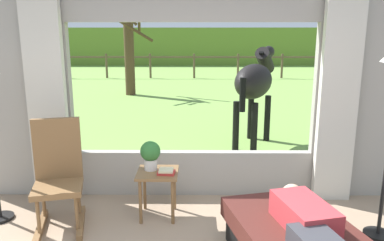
{
  "coord_description": "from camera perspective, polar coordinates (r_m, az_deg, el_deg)",
  "views": [
    {
      "loc": [
        0.03,
        -2.16,
        1.96
      ],
      "look_at": [
        0.0,
        1.8,
        1.05
      ],
      "focal_mm": 35.0,
      "sensor_mm": 36.0,
      "label": 1
    }
  ],
  "objects": [
    {
      "name": "back_wall_with_window",
      "position": [
        4.47,
        0.04,
        3.81
      ],
      "size": [
        5.2,
        0.12,
        2.55
      ],
      "color": "#9E998E",
      "rests_on": "ground_plane"
    },
    {
      "name": "outdoor_pasture_lawn",
      "position": [
        15.44,
        0.31,
        5.69
      ],
      "size": [
        36.0,
        21.68,
        0.02
      ],
      "primitive_type": "cube",
      "color": "#759E47",
      "rests_on": "ground_plane"
    },
    {
      "name": "pasture_tree",
      "position": [
        12.43,
        -9.49,
        11.02
      ],
      "size": [
        1.42,
        1.49,
        3.17
      ],
      "color": "#4C3823",
      "rests_on": "outdoor_pasture_lawn"
    },
    {
      "name": "curtain_panel_right",
      "position": [
        4.65,
        21.36,
        2.65
      ],
      "size": [
        0.44,
        0.1,
        2.4
      ],
      "primitive_type": "cube",
      "color": "beige",
      "rests_on": "ground_plane"
    },
    {
      "name": "side_table",
      "position": [
        4.12,
        -5.24,
        -8.97
      ],
      "size": [
        0.44,
        0.44,
        0.52
      ],
      "color": "brown",
      "rests_on": "ground_plane"
    },
    {
      "name": "curtain_panel_left",
      "position": [
        4.67,
        -21.2,
        2.71
      ],
      "size": [
        0.44,
        0.1,
        2.4
      ],
      "primitive_type": "cube",
      "color": "beige",
      "rests_on": "ground_plane"
    },
    {
      "name": "rocking_chair",
      "position": [
        4.16,
        -19.71,
        -7.74
      ],
      "size": [
        0.61,
        0.77,
        1.12
      ],
      "rotation": [
        0.0,
        0.0,
        0.24
      ],
      "color": "brown",
      "rests_on": "ground_plane"
    },
    {
      "name": "pasture_fence_line",
      "position": [
        17.2,
        0.33,
        8.89
      ],
      "size": [
        16.1,
        0.1,
        1.1
      ],
      "color": "brown",
      "rests_on": "outdoor_pasture_lawn"
    },
    {
      "name": "distant_hill_ridge",
      "position": [
        25.17,
        0.36,
        11.21
      ],
      "size": [
        36.0,
        2.0,
        2.4
      ],
      "primitive_type": "cube",
      "color": "olive",
      "rests_on": "ground_plane"
    },
    {
      "name": "reclining_person",
      "position": [
        3.11,
        17.68,
        -15.22
      ],
      "size": [
        0.47,
        1.43,
        0.22
      ],
      "rotation": [
        0.0,
        0.0,
        0.24
      ],
      "color": "#B23338",
      "rests_on": "recliner_sofa"
    },
    {
      "name": "horse",
      "position": [
        6.69,
        9.6,
        5.85
      ],
      "size": [
        1.11,
        1.77,
        1.73
      ],
      "rotation": [
        0.0,
        0.0,
        -0.44
      ],
      "color": "black",
      "rests_on": "outdoor_pasture_lawn"
    },
    {
      "name": "potted_plant",
      "position": [
        4.09,
        -6.36,
        -5.04
      ],
      "size": [
        0.22,
        0.22,
        0.32
      ],
      "color": "silver",
      "rests_on": "side_table"
    },
    {
      "name": "book_stack",
      "position": [
        4.0,
        -3.95,
        -7.78
      ],
      "size": [
        0.19,
        0.16,
        0.05
      ],
      "color": "#B22D28",
      "rests_on": "side_table"
    }
  ]
}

